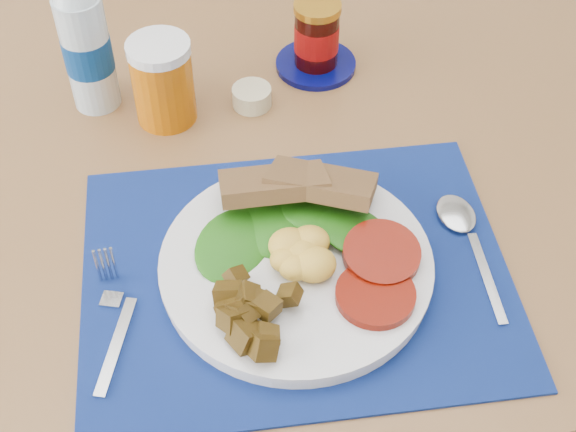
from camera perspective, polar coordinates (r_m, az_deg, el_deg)
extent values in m
cube|color=brown|center=(1.06, 1.01, 4.15)|extent=(1.40, 0.90, 0.04)
cylinder|color=brown|center=(1.79, 18.20, 6.78)|extent=(0.06, 0.06, 0.71)
cube|color=brown|center=(1.83, -4.05, 13.80)|extent=(0.56, 0.55, 0.04)
cylinder|color=brown|center=(2.08, 2.51, 10.64)|extent=(0.04, 0.04, 0.42)
cylinder|color=brown|center=(2.15, -7.53, 11.67)|extent=(0.04, 0.04, 0.42)
cylinder|color=brown|center=(1.81, 0.78, 4.06)|extent=(0.04, 0.04, 0.42)
cylinder|color=brown|center=(1.89, -10.42, 5.43)|extent=(0.04, 0.04, 0.42)
cube|color=black|center=(0.90, 0.57, -4.05)|extent=(0.51, 0.42, 0.00)
cylinder|color=silver|center=(0.90, 0.57, -3.59)|extent=(0.30, 0.30, 0.02)
ellipsoid|color=yellow|center=(0.87, 1.01, -2.69)|extent=(0.07, 0.06, 0.03)
cylinder|color=maroon|center=(0.87, 6.43, -4.23)|extent=(0.09, 0.09, 0.01)
ellipsoid|color=#143C07|center=(0.91, 0.62, -0.74)|extent=(0.16, 0.10, 0.02)
cube|color=brown|center=(0.92, 0.66, 2.33)|extent=(0.14, 0.10, 0.04)
cube|color=#B2B5BA|center=(0.86, -12.11, -9.02)|extent=(0.05, 0.12, 0.00)
cube|color=#B2B5BA|center=(0.91, -12.53, -4.83)|extent=(0.04, 0.06, 0.00)
cube|color=#B2B5BA|center=(0.92, 13.95, -4.27)|extent=(0.03, 0.13, 0.00)
ellipsoid|color=#B2B5BA|center=(0.98, 11.84, 0.07)|extent=(0.04, 0.06, 0.01)
cylinder|color=#ADBFCC|center=(1.10, -14.05, 11.18)|extent=(0.06, 0.06, 0.16)
cylinder|color=navy|center=(1.10, -14.05, 11.18)|extent=(0.06, 0.06, 0.05)
cylinder|color=#AC5204|center=(1.07, -8.87, 9.29)|extent=(0.08, 0.08, 0.11)
cylinder|color=#C4B990|center=(1.11, -2.59, 8.47)|extent=(0.05, 0.05, 0.03)
cylinder|color=#04084C|center=(1.18, 1.98, 10.74)|extent=(0.12, 0.12, 0.01)
cylinder|color=black|center=(1.15, 2.04, 12.60)|extent=(0.06, 0.06, 0.08)
cylinder|color=maroon|center=(1.15, 2.04, 12.62)|extent=(0.06, 0.06, 0.04)
cylinder|color=#C08320|center=(1.12, 2.11, 14.58)|extent=(0.07, 0.07, 0.01)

